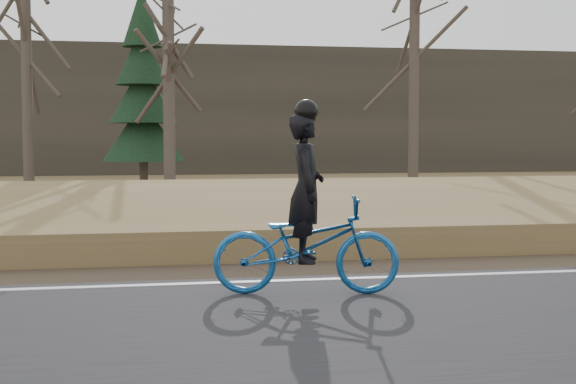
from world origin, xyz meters
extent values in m
plane|color=olive|center=(0.00, 0.00, 0.00)|extent=(120.00, 120.00, 0.00)
cube|color=black|center=(0.00, -2.50, 0.03)|extent=(120.00, 6.00, 0.06)
cube|color=silver|center=(0.00, 0.20, 0.07)|extent=(120.00, 0.12, 0.01)
cube|color=#473A2B|center=(0.00, 1.20, 0.02)|extent=(120.00, 1.60, 0.04)
cube|color=olive|center=(0.00, 4.20, 0.22)|extent=(120.00, 5.00, 0.44)
cube|color=slate|center=(0.00, 8.00, 0.23)|extent=(120.00, 3.00, 0.45)
cube|color=black|center=(0.00, 8.00, 0.52)|extent=(120.00, 2.40, 0.14)
cube|color=brown|center=(0.00, 7.28, 0.67)|extent=(120.00, 0.07, 0.15)
cube|color=brown|center=(0.00, 8.72, 0.67)|extent=(120.00, 0.07, 0.15)
cube|color=#383328|center=(0.00, 30.00, 3.00)|extent=(120.00, 4.00, 6.00)
imported|color=#134C88|center=(-1.01, -0.60, 0.59)|extent=(2.12, 1.05, 1.06)
imported|color=black|center=(-1.01, -0.60, 1.22)|extent=(0.48, 0.65, 1.62)
sphere|color=black|center=(-1.01, -0.60, 2.05)|extent=(0.26, 0.26, 0.26)
cylinder|color=#4F463A|center=(-6.44, 18.51, 4.39)|extent=(0.36, 0.36, 8.78)
cylinder|color=#4F463A|center=(-1.95, 14.86, 3.27)|extent=(0.36, 0.36, 6.55)
cylinder|color=#4F463A|center=(6.61, 17.77, 4.75)|extent=(0.36, 0.36, 9.50)
cylinder|color=#4F463A|center=(-2.70, 17.04, 0.66)|extent=(0.28, 0.28, 1.32)
cone|color=#16331C|center=(-2.70, 17.04, 1.95)|extent=(2.60, 2.60, 1.92)
cone|color=#16331C|center=(-2.70, 17.04, 3.16)|extent=(2.15, 2.15, 1.92)
cone|color=#16331C|center=(-2.70, 17.04, 4.37)|extent=(1.70, 1.70, 1.92)
cone|color=#16331C|center=(-2.70, 17.04, 5.58)|extent=(1.25, 1.25, 1.92)
camera|label=1|loc=(-2.76, -9.08, 1.78)|focal=50.00mm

